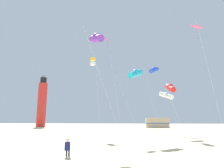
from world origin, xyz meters
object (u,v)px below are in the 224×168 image
(kite_flyer_standing, at_px, (68,147))
(rv_van_tan, at_px, (157,123))
(kite_diamond_magenta, at_px, (109,44))
(kite_tube_violet, at_px, (96,38))
(kite_diamond_rainbow, at_px, (198,31))
(kite_tube_blue, at_px, (154,70))
(kite_tube_scarlet, at_px, (170,88))
(kite_box_gold, at_px, (93,62))
(lighthouse_distant, at_px, (42,102))
(kite_tube_cyan, at_px, (135,73))
(kite_tube_white, at_px, (166,95))

(kite_flyer_standing, relative_size, rv_van_tan, 0.18)
(kite_diamond_magenta, relative_size, kite_tube_violet, 1.28)
(kite_flyer_standing, xyz_separation_m, kite_diamond_rainbow, (10.51, 4.41, 9.77))
(kite_diamond_rainbow, relative_size, kite_tube_blue, 1.01)
(kite_tube_scarlet, bearing_deg, kite_tube_blue, 100.47)
(kite_box_gold, bearing_deg, rv_van_tan, 65.05)
(kite_box_gold, bearing_deg, kite_tube_scarlet, -15.15)
(kite_box_gold, xyz_separation_m, kite_tube_scarlet, (10.56, -2.86, -4.60))
(kite_tube_violet, bearing_deg, lighthouse_distant, 120.62)
(kite_tube_violet, bearing_deg, kite_box_gold, 102.59)
(kite_tube_violet, distance_m, rv_van_tan, 41.35)
(kite_box_gold, relative_size, lighthouse_distant, 0.69)
(kite_tube_violet, distance_m, kite_tube_cyan, 6.54)
(kite_tube_white, bearing_deg, kite_tube_blue, -169.00)
(kite_diamond_magenta, relative_size, kite_tube_cyan, 1.66)
(kite_diamond_magenta, bearing_deg, kite_tube_cyan, -45.33)
(kite_flyer_standing, xyz_separation_m, lighthouse_distant, (-23.64, 46.12, 7.22))
(kite_tube_white, height_order, kite_tube_blue, kite_tube_blue)
(kite_tube_white, xyz_separation_m, rv_van_tan, (2.17, 25.47, -4.74))
(kite_tube_violet, height_order, kite_tube_cyan, kite_tube_violet)
(kite_diamond_magenta, bearing_deg, kite_tube_white, 30.48)
(kite_box_gold, bearing_deg, kite_tube_white, 16.91)
(kite_flyer_standing, relative_size, kite_tube_violet, 0.11)
(kite_diamond_rainbow, bearing_deg, kite_tube_blue, 99.84)
(kite_diamond_magenta, xyz_separation_m, lighthouse_distant, (-24.96, 33.36, -5.10))
(kite_tube_blue, height_order, rv_van_tan, kite_tube_blue)
(kite_flyer_standing, xyz_separation_m, kite_tube_white, (10.04, 17.89, 5.52))
(kite_tube_white, relative_size, kite_tube_cyan, 0.82)
(kite_box_gold, relative_size, rv_van_tan, 1.78)
(kite_diamond_magenta, bearing_deg, kite_tube_violet, -92.38)
(lighthouse_distant, bearing_deg, kite_diamond_magenta, -53.20)
(kite_box_gold, bearing_deg, kite_tube_cyan, -40.94)
(kite_tube_violet, bearing_deg, rv_van_tan, 73.87)
(kite_tube_white, height_order, kite_tube_cyan, kite_tube_cyan)
(kite_tube_blue, relative_size, kite_tube_cyan, 1.31)
(kite_flyer_standing, height_order, kite_diamond_magenta, kite_diamond_magenta)
(kite_tube_white, xyz_separation_m, kite_diamond_rainbow, (0.47, -13.49, 4.25))
(kite_diamond_magenta, height_order, kite_tube_white, kite_diamond_magenta)
(kite_diamond_magenta, height_order, kite_tube_violet, kite_diamond_magenta)
(kite_flyer_standing, xyz_separation_m, kite_diamond_magenta, (1.32, 12.76, 12.32))
(kite_tube_cyan, distance_m, rv_van_tan, 35.54)
(kite_flyer_standing, height_order, kite_box_gold, kite_box_gold)
(kite_tube_violet, bearing_deg, kite_tube_scarlet, 40.25)
(kite_diamond_rainbow, xyz_separation_m, kite_tube_blue, (-2.28, 13.14, -0.13))
(kite_tube_cyan, bearing_deg, kite_tube_white, 59.47)
(kite_tube_white, distance_m, rv_van_tan, 26.00)
(kite_tube_violet, distance_m, kite_tube_white, 16.63)
(lighthouse_distant, bearing_deg, kite_flyer_standing, -62.86)
(kite_tube_violet, distance_m, kite_box_gold, 10.20)
(kite_tube_violet, height_order, lighthouse_distant, lighthouse_distant)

